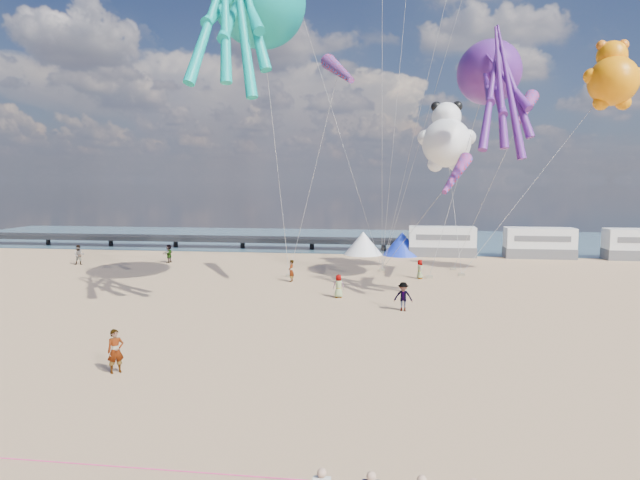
# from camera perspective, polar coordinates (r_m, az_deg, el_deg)

# --- Properties ---
(ground) EXTENTS (120.00, 120.00, 0.00)m
(ground) POSITION_cam_1_polar(r_m,az_deg,el_deg) (20.30, 2.78, -16.27)
(ground) COLOR tan
(ground) RESTS_ON ground
(water) EXTENTS (120.00, 120.00, 0.00)m
(water) POSITION_cam_1_polar(r_m,az_deg,el_deg) (74.13, 6.60, 0.02)
(water) COLOR #3C6072
(water) RESTS_ON ground
(pier) EXTENTS (60.00, 3.00, 0.50)m
(pier) POSITION_cam_1_polar(r_m,az_deg,el_deg) (69.69, -17.30, 0.22)
(pier) COLOR black
(pier) RESTS_ON ground
(motorhome_0) EXTENTS (6.60, 2.50, 3.00)m
(motorhome_0) POSITION_cam_1_polar(r_m,az_deg,el_deg) (59.20, 12.09, -0.14)
(motorhome_0) COLOR silver
(motorhome_0) RESTS_ON ground
(motorhome_1) EXTENTS (6.60, 2.50, 3.00)m
(motorhome_1) POSITION_cam_1_polar(r_m,az_deg,el_deg) (60.65, 21.08, -0.26)
(motorhome_1) COLOR silver
(motorhome_1) RESTS_ON ground
(tent_white) EXTENTS (4.00, 4.00, 2.40)m
(tent_white) POSITION_cam_1_polar(r_m,az_deg,el_deg) (59.19, 4.34, -0.31)
(tent_white) COLOR white
(tent_white) RESTS_ON ground
(tent_blue) EXTENTS (4.00, 4.00, 2.40)m
(tent_blue) POSITION_cam_1_polar(r_m,az_deg,el_deg) (59.08, 8.21, -0.37)
(tent_blue) COLOR #1933CC
(tent_blue) RESTS_ON ground
(standing_person) EXTENTS (0.77, 0.75, 1.78)m
(standing_person) POSITION_cam_1_polar(r_m,az_deg,el_deg) (24.60, -19.77, -10.42)
(standing_person) COLOR tan
(standing_person) RESTS_ON ground
(beachgoer_0) EXTENTS (0.64, 0.50, 1.54)m
(beachgoer_0) POSITION_cam_1_polar(r_m,az_deg,el_deg) (37.54, 1.87, -4.63)
(beachgoer_0) COLOR #7F6659
(beachgoer_0) RESTS_ON ground
(beachgoer_1) EXTENTS (1.04, 0.87, 1.82)m
(beachgoer_1) POSITION_cam_1_polar(r_m,az_deg,el_deg) (56.42, -22.96, -1.39)
(beachgoer_1) COLOR #7F6659
(beachgoer_1) RESTS_ON ground
(beachgoer_2) EXTENTS (0.88, 0.71, 1.72)m
(beachgoer_2) POSITION_cam_1_polar(r_m,az_deg,el_deg) (34.09, 8.32, -5.62)
(beachgoer_2) COLOR #7F6659
(beachgoer_2) RESTS_ON ground
(beachgoer_4) EXTENTS (0.51, 1.04, 1.71)m
(beachgoer_4) POSITION_cam_1_polar(r_m,az_deg,el_deg) (55.18, -14.88, -1.32)
(beachgoer_4) COLOR #7F6659
(beachgoer_4) RESTS_ON ground
(beachgoer_5) EXTENTS (0.59, 1.57, 1.67)m
(beachgoer_5) POSITION_cam_1_polar(r_m,az_deg,el_deg) (43.41, -2.90, -3.10)
(beachgoer_5) COLOR #7F6659
(beachgoer_5) RESTS_ON ground
(beachgoer_6) EXTENTS (0.43, 0.59, 1.50)m
(beachgoer_6) POSITION_cam_1_polar(r_m,az_deg,el_deg) (45.32, 9.96, -2.90)
(beachgoer_6) COLOR #7F6659
(beachgoer_6) RESTS_ON ground
(sandbag_a) EXTENTS (0.50, 0.35, 0.22)m
(sandbag_a) POSITION_cam_1_polar(r_m,az_deg,el_deg) (45.60, -3.10, -3.58)
(sandbag_a) COLOR gray
(sandbag_a) RESTS_ON ground
(sandbag_b) EXTENTS (0.50, 0.35, 0.22)m
(sandbag_b) POSITION_cam_1_polar(r_m,az_deg,el_deg) (45.78, 10.89, -3.64)
(sandbag_b) COLOR gray
(sandbag_b) RESTS_ON ground
(sandbag_c) EXTENTS (0.50, 0.35, 0.22)m
(sandbag_c) POSITION_cam_1_polar(r_m,az_deg,el_deg) (47.46, 13.97, -3.37)
(sandbag_c) COLOR gray
(sandbag_c) RESTS_ON ground
(sandbag_d) EXTENTS (0.50, 0.35, 0.22)m
(sandbag_d) POSITION_cam_1_polar(r_m,az_deg,el_deg) (50.38, 13.19, -2.82)
(sandbag_d) COLOR gray
(sandbag_d) RESTS_ON ground
(sandbag_e) EXTENTS (0.50, 0.35, 0.22)m
(sandbag_e) POSITION_cam_1_polar(r_m,az_deg,el_deg) (48.83, 6.22, -2.97)
(sandbag_e) COLOR gray
(sandbag_e) RESTS_ON ground
(kite_octopus_teal) EXTENTS (7.53, 11.75, 12.44)m
(kite_octopus_teal) POSITION_cam_1_polar(r_m,az_deg,el_deg) (39.18, -6.10, 22.75)
(kite_octopus_teal) COLOR #09A397
(kite_octopus_purple) EXTENTS (6.91, 10.14, 10.67)m
(kite_octopus_purple) POSITION_cam_1_polar(r_m,az_deg,el_deg) (42.01, 16.52, 15.74)
(kite_octopus_purple) COLOR #57207D
(kite_panda) EXTENTS (5.61, 5.39, 6.78)m
(kite_panda) POSITION_cam_1_polar(r_m,az_deg,el_deg) (47.95, 12.53, 9.46)
(kite_panda) COLOR white
(kite_teddy_orange) EXTENTS (4.75, 4.52, 6.11)m
(kite_teddy_orange) POSITION_cam_1_polar(r_m,az_deg,el_deg) (48.30, 27.26, 13.95)
(kite_teddy_orange) COLOR orange
(windsock_left) EXTENTS (3.44, 7.16, 7.20)m
(windsock_left) POSITION_cam_1_polar(r_m,az_deg,el_deg) (40.04, 1.89, 16.61)
(windsock_left) COLOR red
(windsock_mid) EXTENTS (2.92, 5.51, 5.52)m
(windsock_mid) POSITION_cam_1_polar(r_m,az_deg,el_deg) (42.96, 19.86, 12.24)
(windsock_mid) COLOR red
(windsock_right) EXTENTS (2.74, 4.71, 4.75)m
(windsock_right) POSITION_cam_1_polar(r_m,az_deg,el_deg) (38.36, 13.41, 6.38)
(windsock_right) COLOR red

